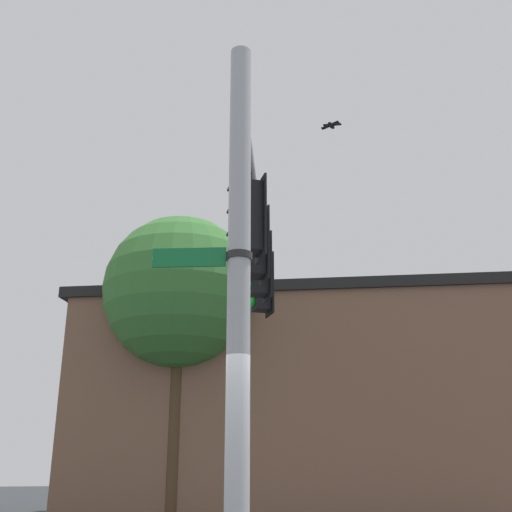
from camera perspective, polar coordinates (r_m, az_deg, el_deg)
name	(u,v)px	position (r m, az deg, el deg)	size (l,w,h in m)	color
signal_pole	(239,294)	(6.70, -1.62, -3.60)	(0.26, 0.26, 6.34)	#ADB2B7
mast_arm	(254,202)	(10.16, -0.14, 5.06)	(0.16, 0.16, 5.66)	#ADB2B7
traffic_light_nearest_pole	(248,217)	(8.73, -0.76, 3.62)	(0.54, 0.49, 1.31)	black
traffic_light_mid_inner	(253,244)	(9.79, -0.29, 1.09)	(0.54, 0.49, 1.31)	black
traffic_light_mid_outer	(257,266)	(10.86, 0.08, -0.95)	(0.54, 0.49, 1.31)	black
traffic_light_arm_end	(260,284)	(11.95, 0.39, -2.63)	(0.54, 0.49, 1.31)	black
street_name_sign	(217,257)	(6.86, -3.70, -0.10)	(0.47, 1.08, 0.22)	#147238
bird_flying	(331,125)	(11.32, 7.03, 12.00)	(0.31, 0.32, 0.09)	black
storefront_building	(298,404)	(18.49, 3.96, -13.61)	(10.05, 14.02, 6.13)	brown
tree_by_storefront	(180,293)	(17.01, -7.05, -3.42)	(4.22, 4.22, 8.03)	#4C3823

